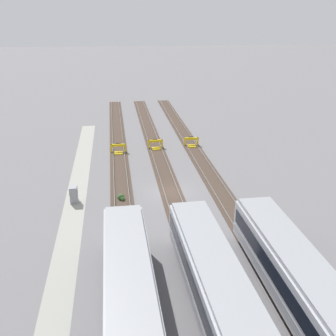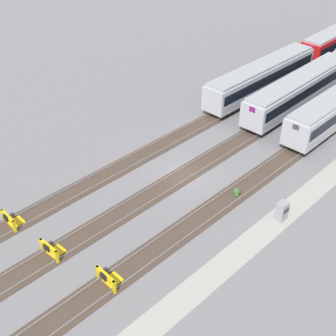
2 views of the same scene
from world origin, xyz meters
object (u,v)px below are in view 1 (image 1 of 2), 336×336
Objects in this scene: bumper_stop_middle_track at (191,143)px; bumper_stop_near_inner_track at (156,145)px; subway_car_front_row_right_inner at (131,306)px; bumper_stop_nearest_track at (118,149)px; weed_clump at (121,197)px; subway_car_front_row_rightmost at (220,297)px; electrical_cabinet at (74,194)px; subway_car_front_row_left_inner at (304,289)px.

bumper_stop_near_inner_track is at bearing -85.67° from bumper_stop_middle_track.
subway_car_front_row_right_inner is at bearing -16.79° from bumper_stop_middle_track.
bumper_stop_nearest_track is 13.87m from weed_clump.
subway_car_front_row_right_inner is 34.32m from bumper_stop_middle_track.
bumper_stop_middle_track reaches higher than weed_clump.
bumper_stop_near_inner_track is at bearing -179.92° from subway_car_front_row_rightmost.
subway_car_front_row_right_inner is at bearing 0.27° from weed_clump.
bumper_stop_nearest_track is (-31.31, -0.01, -1.53)m from subway_car_front_row_right_inner.
bumper_stop_nearest_track is at bearing -81.37° from bumper_stop_middle_track.
subway_car_front_row_right_inner is 31.35m from bumper_stop_nearest_track.
subway_car_front_row_right_inner reaches higher than bumper_stop_nearest_track.
bumper_stop_nearest_track is 2.18× the size of weed_clump.
bumper_stop_nearest_track and bumper_stop_near_inner_track have the same top height.
electrical_cabinet is at bearing -165.49° from subway_car_front_row_right_inner.
bumper_stop_nearest_track reaches higher than weed_clump.
bumper_stop_middle_track is (-0.37, 4.94, 0.00)m from bumper_stop_near_inner_track.
weed_clump is (-17.44, -10.03, -1.80)m from subway_car_front_row_left_inner.
bumper_stop_nearest_track is at bearing -170.89° from subway_car_front_row_rightmost.
electrical_cabinet is at bearing -140.45° from subway_car_front_row_left_inner.
subway_car_front_row_rightmost is (0.00, -4.94, 0.00)m from subway_car_front_row_left_inner.
electrical_cabinet is at bearing -91.41° from weed_clump.
subway_car_front_row_rightmost is 11.28× the size of electrical_cabinet.
subway_car_front_row_right_inner reaches higher than electrical_cabinet.
subway_car_front_row_left_inner is 32.86m from bumper_stop_near_inner_track.
subway_car_front_row_right_inner reaches higher than weed_clump.
bumper_stop_middle_track is at bearing 98.63° from bumper_stop_nearest_track.
bumper_stop_near_inner_track is (-32.45, -0.04, -1.53)m from subway_car_front_row_rightmost.
subway_car_front_row_rightmost is 8.99× the size of bumper_stop_near_inner_track.
subway_car_front_row_left_inner is at bearing 8.74° from bumper_stop_near_inner_track.
subway_car_front_row_rightmost is at bearing 0.08° from bumper_stop_near_inner_track.
subway_car_front_row_rightmost is 20.02m from electrical_cabinet.
electrical_cabinet is (-17.55, -9.55, -1.24)m from subway_car_front_row_rightmost.
bumper_stop_middle_track is at bearing 171.51° from subway_car_front_row_rightmost.
subway_car_front_row_right_inner is at bearing -90.00° from subway_car_front_row_rightmost.
bumper_stop_nearest_track is 1.26× the size of electrical_cabinet.
subway_car_front_row_right_inner is 8.98× the size of bumper_stop_nearest_track.
electrical_cabinet reaches higher than bumper_stop_nearest_track.
electrical_cabinet is at bearing -18.22° from bumper_stop_nearest_track.
bumper_stop_nearest_track is at bearing 179.72° from weed_clump.
subway_car_front_row_left_inner is 32.86m from bumper_stop_middle_track.
weed_clump is (13.87, -0.07, -0.27)m from bumper_stop_nearest_track.
subway_car_front_row_left_inner and subway_car_front_row_rightmost have the same top height.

